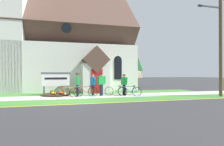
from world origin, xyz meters
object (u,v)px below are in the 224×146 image
(cyclist_in_green_jersey, at_px, (93,83))
(cyclist_in_yellow_jersey, at_px, (101,82))
(bicycle_yellow, at_px, (67,92))
(bicycle_green, at_px, (86,92))
(utility_pole, at_px, (219,30))
(bicycle_blue, at_px, (130,91))
(cyclist_in_white_jersey, at_px, (124,83))
(church_sign, at_px, (56,80))
(bicycle_black, at_px, (116,91))
(cyclist_in_red_jersey, at_px, (77,82))
(roadside_conifer, at_px, (126,47))

(cyclist_in_green_jersey, distance_m, cyclist_in_yellow_jersey, 0.66)
(bicycle_yellow, xyz_separation_m, bicycle_green, (1.38, 0.13, -0.01))
(utility_pole, bearing_deg, bicycle_green, 165.88)
(bicycle_blue, distance_m, cyclist_in_white_jersey, 0.92)
(utility_pole, bearing_deg, cyclist_in_yellow_jersey, 162.53)
(bicycle_yellow, bearing_deg, utility_pole, -11.79)
(church_sign, distance_m, bicycle_green, 2.87)
(church_sign, bearing_deg, bicycle_blue, -22.20)
(utility_pole, bearing_deg, bicycle_black, 160.03)
(bicycle_black, bearing_deg, bicycle_green, -174.66)
(bicycle_yellow, relative_size, bicycle_blue, 1.05)
(cyclist_in_white_jersey, bearing_deg, bicycle_green, -177.84)
(church_sign, relative_size, cyclist_in_red_jersey, 1.29)
(church_sign, distance_m, roadside_conifer, 11.36)
(bicycle_yellow, distance_m, cyclist_in_red_jersey, 1.13)
(bicycle_blue, distance_m, utility_pole, 8.16)
(bicycle_blue, distance_m, cyclist_in_red_jersey, 4.01)
(cyclist_in_yellow_jersey, height_order, roadside_conifer, roadside_conifer)
(cyclist_in_red_jersey, relative_size, roadside_conifer, 0.22)
(cyclist_in_white_jersey, height_order, cyclist_in_yellow_jersey, cyclist_in_yellow_jersey)
(church_sign, height_order, cyclist_in_red_jersey, church_sign)
(church_sign, height_order, bicycle_black, church_sign)
(cyclist_in_white_jersey, bearing_deg, cyclist_in_yellow_jersey, 176.36)
(bicycle_blue, distance_m, bicycle_green, 3.31)
(cyclist_in_green_jersey, height_order, roadside_conifer, roadside_conifer)
(utility_pole, bearing_deg, bicycle_blue, 163.47)
(church_sign, height_order, bicycle_green, church_sign)
(bicycle_yellow, bearing_deg, cyclist_in_red_jersey, 28.96)
(bicycle_blue, distance_m, cyclist_in_green_jersey, 2.91)
(bicycle_yellow, bearing_deg, cyclist_in_white_jersey, 3.13)
(bicycle_green, distance_m, cyclist_in_red_jersey, 0.94)
(bicycle_black, distance_m, cyclist_in_white_jersey, 0.90)
(bicycle_green, bearing_deg, cyclist_in_green_jersey, 37.58)
(bicycle_yellow, height_order, cyclist_in_green_jersey, cyclist_in_green_jersey)
(bicycle_green, relative_size, cyclist_in_red_jersey, 1.01)
(cyclist_in_white_jersey, bearing_deg, bicycle_blue, -69.49)
(bicycle_blue, height_order, cyclist_in_red_jersey, cyclist_in_red_jersey)
(cyclist_in_red_jersey, bearing_deg, church_sign, 139.03)
(bicycle_blue, relative_size, cyclist_in_green_jersey, 1.01)
(bicycle_yellow, distance_m, bicycle_green, 1.39)
(roadside_conifer, bearing_deg, cyclist_in_green_jersey, -124.41)
(cyclist_in_white_jersey, bearing_deg, cyclist_in_green_jersey, 171.80)
(bicycle_yellow, xyz_separation_m, cyclist_in_green_jersey, (1.99, 0.59, 0.59))
(cyclist_in_green_jersey, bearing_deg, bicycle_yellow, -163.44)
(cyclist_in_white_jersey, relative_size, utility_pole, 0.18)
(bicycle_black, xyz_separation_m, bicycle_blue, (0.89, -0.75, 0.01))
(cyclist_in_green_jersey, distance_m, roadside_conifer, 10.53)
(cyclist_in_red_jersey, bearing_deg, roadside_conifer, 50.71)
(cyclist_in_white_jersey, height_order, roadside_conifer, roadside_conifer)
(church_sign, distance_m, cyclist_in_green_jersey, 3.04)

